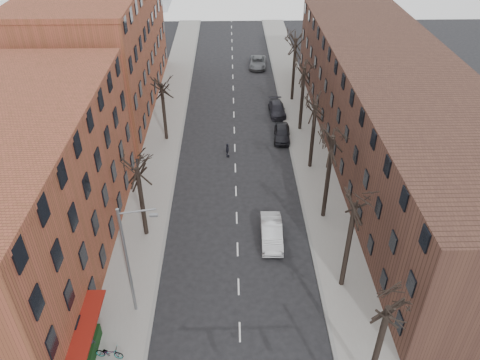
{
  "coord_description": "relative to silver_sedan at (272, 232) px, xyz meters",
  "views": [
    {
      "loc": [
        -0.45,
        -11.84,
        26.11
      ],
      "look_at": [
        0.29,
        20.06,
        4.0
      ],
      "focal_mm": 35.0,
      "sensor_mm": 36.0,
      "label": 1
    }
  ],
  "objects": [
    {
      "name": "building_left_near",
      "position": [
        -18.81,
        -2.08,
        5.2
      ],
      "size": [
        12.0,
        26.0,
        12.0
      ],
      "primitive_type": "cube",
      "color": "brown",
      "rests_on": "ground"
    },
    {
      "name": "tree_right_c",
      "position": [
        4.79,
        2.92,
        -0.8
      ],
      "size": [
        5.2,
        5.2,
        11.6
      ],
      "primitive_type": null,
      "color": "black",
      "rests_on": "ground"
    },
    {
      "name": "tree_right_b",
      "position": [
        4.79,
        -5.08,
        -0.8
      ],
      "size": [
        5.2,
        5.2,
        10.8
      ],
      "primitive_type": null,
      "color": "black",
      "rests_on": "ground"
    },
    {
      "name": "silver_sedan",
      "position": [
        0.0,
        0.0,
        0.0
      ],
      "size": [
        1.79,
        4.87,
        1.59
      ],
      "primitive_type": "imported",
      "rotation": [
        0.0,
        0.0,
        -0.02
      ],
      "color": "#B3B6BB",
      "rests_on": "ground"
    },
    {
      "name": "tree_left_a",
      "position": [
        -10.41,
        0.92,
        -0.8
      ],
      "size": [
        5.2,
        5.2,
        9.5
      ],
      "primitive_type": null,
      "color": "black",
      "rests_on": "ground"
    },
    {
      "name": "bicycle",
      "position": [
        -11.01,
        -10.89,
        -0.17
      ],
      "size": [
        1.87,
        0.88,
        0.94
      ],
      "primitive_type": "imported",
      "rotation": [
        0.0,
        0.0,
        1.42
      ],
      "color": "gray",
      "rests_on": "sidewalk_left"
    },
    {
      "name": "pedestrian_crossing",
      "position": [
        -3.6,
        13.14,
        -0.02
      ],
      "size": [
        0.48,
        0.95,
        1.56
      ],
      "primitive_type": "imported",
      "rotation": [
        0.0,
        0.0,
        1.46
      ],
      "color": "black",
      "rests_on": "ground"
    },
    {
      "name": "parked_car_mid",
      "position": [
        2.49,
        23.0,
        -0.13
      ],
      "size": [
        2.03,
        4.65,
        1.33
      ],
      "primitive_type": "imported",
      "rotation": [
        0.0,
        0.0,
        0.04
      ],
      "color": "black",
      "rests_on": "ground"
    },
    {
      "name": "streetlight",
      "position": [
        -9.84,
        -7.08,
        4.22
      ],
      "size": [
        2.45,
        0.22,
        9.03
      ],
      "color": "slate",
      "rests_on": "ground"
    },
    {
      "name": "parked_car_near",
      "position": [
        2.49,
        16.74,
        -0.05
      ],
      "size": [
        2.13,
        4.51,
        1.49
      ],
      "primitive_type": "imported",
      "rotation": [
        0.0,
        0.0,
        -0.09
      ],
      "color": "black",
      "rests_on": "ground"
    },
    {
      "name": "sidewalk_left",
      "position": [
        -10.81,
        17.92,
        -0.72
      ],
      "size": [
        4.0,
        90.0,
        0.15
      ],
      "primitive_type": "cube",
      "color": "gray",
      "rests_on": "ground"
    },
    {
      "name": "tree_right_d",
      "position": [
        4.79,
        10.92,
        -0.8
      ],
      "size": [
        5.2,
        5.2,
        10.0
      ],
      "primitive_type": null,
      "color": "black",
      "rests_on": "ground"
    },
    {
      "name": "pedestrian_a",
      "position": [
        -12.13,
        -10.56,
        0.12
      ],
      "size": [
        0.62,
        0.47,
        1.53
      ],
      "primitive_type": "imported",
      "rotation": [
        0.0,
        0.0,
        0.21
      ],
      "color": "black",
      "rests_on": "sidewalk_left"
    },
    {
      "name": "building_right",
      "position": [
        13.19,
        12.92,
        4.2
      ],
      "size": [
        12.0,
        50.0,
        10.0
      ],
      "primitive_type": "cube",
      "color": "#472B21",
      "rests_on": "ground"
    },
    {
      "name": "sidewalk_right",
      "position": [
        5.19,
        17.92,
        -0.72
      ],
      "size": [
        4.0,
        90.0,
        0.15
      ],
      "primitive_type": "cube",
      "color": "gray",
      "rests_on": "ground"
    },
    {
      "name": "tree_right_f",
      "position": [
        4.79,
        26.92,
        -0.8
      ],
      "size": [
        5.2,
        5.2,
        11.6
      ],
      "primitive_type": null,
      "color": "black",
      "rests_on": "ground"
    },
    {
      "name": "building_left_far",
      "position": [
        -18.81,
        26.92,
        6.2
      ],
      "size": [
        12.0,
        28.0,
        14.0
      ],
      "primitive_type": "cube",
      "color": "brown",
      "rests_on": "ground"
    },
    {
      "name": "tree_right_e",
      "position": [
        4.79,
        18.92,
        -0.8
      ],
      "size": [
        5.2,
        5.2,
        10.8
      ],
      "primitive_type": null,
      "color": "black",
      "rests_on": "ground"
    },
    {
      "name": "parked_car_far",
      "position": [
        0.99,
        38.63,
        -0.08
      ],
      "size": [
        2.78,
        5.3,
        1.42
      ],
      "primitive_type": "imported",
      "rotation": [
        0.0,
        0.0,
        -0.08
      ],
      "color": "#575B5F",
      "rests_on": "ground"
    },
    {
      "name": "tree_left_b",
      "position": [
        -10.41,
        16.92,
        -0.8
      ],
      "size": [
        5.2,
        5.2,
        9.5
      ],
      "primitive_type": null,
      "color": "black",
      "rests_on": "ground"
    }
  ]
}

